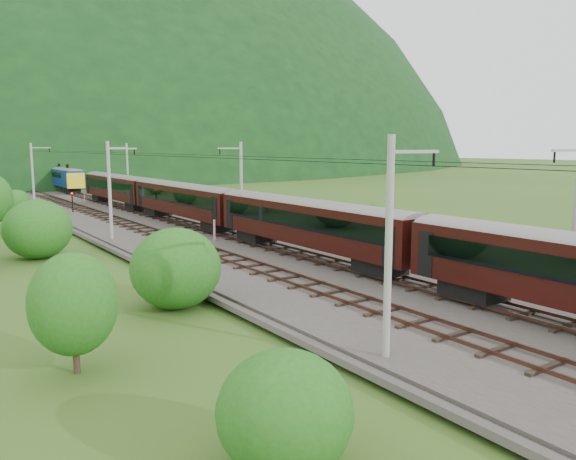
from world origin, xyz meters
TOP-DOWN VIEW (x-y plane):
  - ground at (0.00, 0.00)m, footprint 600.00×600.00m
  - railbed at (0.00, 10.00)m, footprint 14.00×220.00m
  - track_left at (-2.40, 10.00)m, footprint 2.40×220.00m
  - track_right at (2.40, 10.00)m, footprint 2.40×220.00m
  - catenary_left at (-6.12, 32.00)m, footprint 2.54×192.28m
  - catenary_right at (6.12, 32.00)m, footprint 2.54×192.28m
  - overhead_wires at (0.00, 10.00)m, footprint 4.83×198.00m
  - train at (2.40, 15.82)m, footprint 2.69×147.96m
  - hazard_post_near at (-0.02, 63.45)m, footprint 0.14×0.14m
  - hazard_post_far at (0.41, 26.36)m, footprint 0.18×0.18m
  - signal at (-4.04, 53.41)m, footprint 0.26×0.26m
  - vegetation_left at (-13.79, 24.54)m, footprint 13.59×141.57m
  - vegetation_right at (10.59, 13.44)m, footprint 7.12×92.93m

SIDE VIEW (x-z plane):
  - ground at x=0.00m, z-range 0.00..0.00m
  - railbed at x=0.00m, z-range 0.00..0.30m
  - track_left at x=-2.40m, z-range 0.24..0.51m
  - track_right at x=2.40m, z-range 0.24..0.51m
  - hazard_post_near at x=-0.02m, z-range 0.30..1.58m
  - hazard_post_far at x=0.41m, z-range 0.30..2.00m
  - vegetation_right at x=10.59m, z-range -0.24..2.97m
  - signal at x=-4.04m, z-range 0.50..2.81m
  - vegetation_left at x=-13.79m, z-range -0.52..4.99m
  - train at x=2.40m, z-range 0.90..5.56m
  - catenary_left at x=-6.12m, z-range 0.50..8.50m
  - catenary_right at x=6.12m, z-range 0.50..8.50m
  - overhead_wires at x=0.00m, z-range 7.08..7.12m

